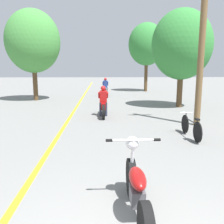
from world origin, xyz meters
TOP-DOWN VIEW (x-y plane):
  - lane_stripe_center at (-1.70, 13.17)m, footprint 0.14×48.00m
  - utility_pole at (3.55, 7.04)m, footprint 1.10×0.24m
  - roadside_tree_right_near at (4.30, 11.51)m, footprint 3.39×3.05m
  - roadside_tree_right_far at (4.16, 21.33)m, footprint 3.50×3.15m
  - roadside_tree_left at (-4.88, 14.98)m, footprint 3.71×3.34m
  - motorcycle_foreground at (0.26, 1.23)m, footprint 0.90×2.06m
  - motorcycle_rider_lead at (-0.15, 9.05)m, footprint 0.50×2.16m
  - motorcycle_rider_far at (0.11, 17.80)m, footprint 0.50×2.06m
  - bicycle_parked at (2.66, 5.35)m, footprint 0.44×1.73m

SIDE VIEW (x-z plane):
  - lane_stripe_center at x=-1.70m, z-range 0.00..0.01m
  - bicycle_parked at x=2.66m, z-range -0.03..0.72m
  - motorcycle_foreground at x=0.26m, z-range -0.09..1.01m
  - motorcycle_rider_lead at x=-0.15m, z-range -0.18..1.26m
  - motorcycle_rider_far at x=0.11m, z-range -0.18..1.29m
  - utility_pole at x=3.55m, z-range 0.09..6.51m
  - roadside_tree_right_near at x=4.30m, z-range 0.78..6.27m
  - roadside_tree_left at x=-4.88m, z-range 0.95..7.13m
  - roadside_tree_right_far at x=4.16m, z-range 1.23..7.77m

